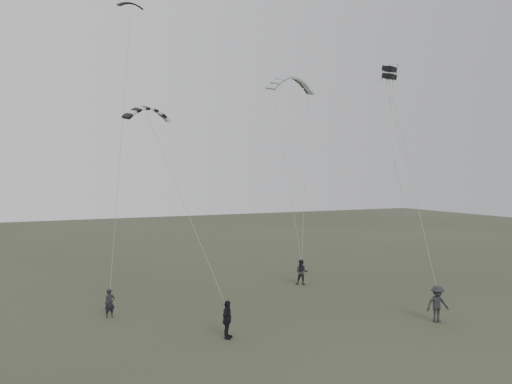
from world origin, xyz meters
name	(u,v)px	position (x,y,z in m)	size (l,w,h in m)	color
ground	(282,329)	(0.00, 0.00, 0.00)	(140.00, 140.00, 0.00)	#353B27
flyer_left	(110,303)	(-7.65, 5.94, 0.78)	(0.57, 0.37, 1.56)	black
flyer_right	(302,272)	(6.09, 8.45, 0.91)	(0.88, 0.69, 1.82)	#242429
flyer_center	(227,320)	(-3.09, -0.15, 0.92)	(1.08, 0.45, 1.84)	black
flyer_far	(438,304)	(8.13, -2.44, 0.98)	(1.27, 0.73, 1.96)	#242428
kite_dark_small	(131,3)	(-5.18, 11.93, 19.40)	(1.69, 0.51, 0.54)	black
kite_pale_large	(291,77)	(7.68, 12.88, 15.71)	(4.45, 1.00, 1.79)	#A9ABAE
kite_striped	(147,108)	(-5.59, 5.47, 11.60)	(2.68, 0.67, 1.08)	black
kite_box	(389,73)	(8.31, 1.83, 14.08)	(0.68, 0.68, 0.73)	black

